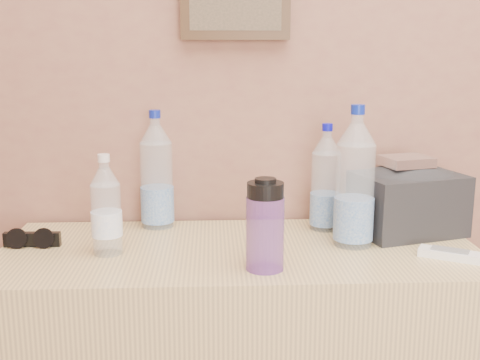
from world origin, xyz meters
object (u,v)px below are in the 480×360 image
object	(u,v)px
foil_packet	(406,161)
pet_large_b	(157,176)
pet_large_d	(355,184)
nalgene_bottle	(265,225)
pet_small	(106,211)
sunglasses	(32,239)
ac_remote	(450,254)
toiletry_bag	(408,200)
pet_large_c	(326,183)

from	to	relation	value
foil_packet	pet_large_b	bearing A→B (deg)	172.30
pet_large_d	foil_packet	xyz separation A→B (m)	(0.16, 0.10, 0.04)
pet_large_d	nalgene_bottle	distance (m)	0.30
pet_large_b	pet_large_d	size ratio (longest dim) A/B	0.92
pet_small	nalgene_bottle	distance (m)	0.40
pet_large_d	nalgene_bottle	bearing A→B (deg)	-145.83
pet_small	foil_packet	bearing A→B (deg)	10.01
pet_small	foil_packet	distance (m)	0.80
pet_large_b	foil_packet	world-z (taller)	pet_large_b
pet_large_b	foil_packet	xyz separation A→B (m)	(0.68, -0.09, 0.05)
pet_large_b	pet_small	size ratio (longest dim) A/B	1.33
sunglasses	ac_remote	distance (m)	1.04
ac_remote	toiletry_bag	xyz separation A→B (m)	(-0.04, 0.21, 0.08)
pet_large_b	toiletry_bag	bearing A→B (deg)	-7.74
pet_large_b	pet_large_c	size ratio (longest dim) A/B	1.12
nalgene_bottle	foil_packet	world-z (taller)	nalgene_bottle
pet_large_d	ac_remote	distance (m)	0.28
pet_large_c	nalgene_bottle	bearing A→B (deg)	-122.41
pet_large_c	pet_large_d	size ratio (longest dim) A/B	0.82
pet_large_c	pet_large_b	bearing A→B (deg)	174.21
nalgene_bottle	toiletry_bag	size ratio (longest dim) A/B	0.78
pet_small	ac_remote	world-z (taller)	pet_small
pet_large_c	foil_packet	world-z (taller)	pet_large_c
sunglasses	toiletry_bag	size ratio (longest dim) A/B	0.52
pet_small	nalgene_bottle	bearing A→B (deg)	-18.49
pet_large_d	pet_small	bearing A→B (deg)	-176.50
pet_large_c	sunglasses	size ratio (longest dim) A/B	2.07
pet_large_b	toiletry_bag	xyz separation A→B (m)	(0.69, -0.09, -0.05)
pet_small	sunglasses	bearing A→B (deg)	162.51
ac_remote	toiletry_bag	size ratio (longest dim) A/B	0.52
pet_small	pet_large_c	bearing A→B (deg)	17.61
pet_large_b	nalgene_bottle	size ratio (longest dim) A/B	1.55
pet_large_d	sunglasses	world-z (taller)	pet_large_d
pet_large_d	toiletry_bag	xyz separation A→B (m)	(0.17, 0.10, -0.07)
ac_remote	pet_large_b	bearing A→B (deg)	-173.07
pet_large_d	nalgene_bottle	size ratio (longest dim) A/B	1.69
pet_large_b	ac_remote	size ratio (longest dim) A/B	2.30
pet_large_d	ac_remote	world-z (taller)	pet_large_d
pet_large_d	sunglasses	xyz separation A→B (m)	(-0.82, 0.03, -0.14)
sunglasses	toiletry_bag	xyz separation A→B (m)	(0.99, 0.07, 0.07)
pet_large_c	toiletry_bag	xyz separation A→B (m)	(0.22, -0.05, -0.04)
sunglasses	pet_small	bearing A→B (deg)	-16.19
nalgene_bottle	foil_packet	distance (m)	0.49
foil_packet	nalgene_bottle	bearing A→B (deg)	-146.80
pet_large_c	nalgene_bottle	xyz separation A→B (m)	(-0.20, -0.31, -0.03)
pet_large_c	pet_large_d	world-z (taller)	pet_large_d
toiletry_bag	foil_packet	world-z (taller)	foil_packet
pet_large_c	ac_remote	world-z (taller)	pet_large_c
pet_large_c	foil_packet	distance (m)	0.22
pet_small	toiletry_bag	world-z (taller)	pet_small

